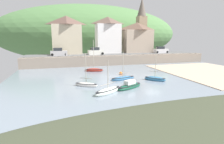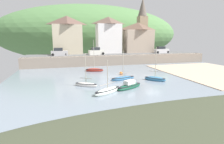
% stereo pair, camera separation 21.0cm
% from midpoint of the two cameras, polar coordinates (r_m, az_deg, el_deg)
% --- Properties ---
extents(ground, '(48.00, 41.00, 0.61)m').
position_cam_midpoint_polar(ground, '(24.58, 26.51, -6.06)').
color(ground, gray).
extents(quay_seawall, '(48.00, 9.40, 2.40)m').
position_cam_midpoint_polar(quay_seawall, '(47.00, 2.61, 4.12)').
color(quay_seawall, gray).
rests_on(quay_seawall, ground).
extents(hillside_backdrop, '(80.00, 44.00, 24.49)m').
position_cam_midpoint_polar(hillside_backdrop, '(83.02, -6.97, 11.94)').
color(hillside_backdrop, '#548149').
rests_on(hillside_backdrop, ground).
extents(waterfront_building_left, '(8.01, 5.64, 10.31)m').
position_cam_midpoint_polar(waterfront_building_left, '(51.99, -14.30, 11.39)').
color(waterfront_building_left, beige).
rests_on(waterfront_building_left, ground).
extents(waterfront_building_centre, '(7.30, 4.60, 10.41)m').
position_cam_midpoint_polar(waterfront_building_centre, '(53.68, -1.40, 11.75)').
color(waterfront_building_centre, white).
rests_on(waterfront_building_centre, ground).
extents(waterfront_building_right, '(8.97, 5.89, 9.00)m').
position_cam_midpoint_polar(waterfront_building_right, '(56.70, 7.82, 10.87)').
color(waterfront_building_right, tan).
rests_on(waterfront_building_right, ground).
extents(church_with_spire, '(3.00, 3.00, 17.16)m').
position_cam_midpoint_polar(church_with_spire, '(61.85, 9.25, 14.79)').
color(church_with_spire, '#9D876A').
rests_on(church_with_spire, ground).
extents(dinghy_open_wooden, '(4.55, 3.19, 1.29)m').
position_cam_midpoint_polar(dinghy_open_wooden, '(24.80, 5.39, -4.43)').
color(dinghy_open_wooden, '#18573C').
rests_on(dinghy_open_wooden, ground).
extents(sailboat_white_hull, '(4.24, 3.29, 4.36)m').
position_cam_midpoint_polar(sailboat_white_hull, '(22.55, -1.55, -6.03)').
color(sailboat_white_hull, white).
rests_on(sailboat_white_hull, ground).
extents(sailboat_nearest_shore, '(3.38, 2.64, 4.88)m').
position_cam_midpoint_polar(sailboat_nearest_shore, '(25.94, -8.41, -3.95)').
color(sailboat_nearest_shore, white).
rests_on(sailboat_nearest_shore, ground).
extents(sailboat_blue_trim, '(3.26, 3.31, 5.53)m').
position_cam_midpoint_polar(sailboat_blue_trim, '(29.92, 13.30, -2.08)').
color(sailboat_blue_trim, teal).
rests_on(sailboat_blue_trim, ground).
extents(rowboat_small_beached, '(4.61, 2.30, 4.77)m').
position_cam_midpoint_polar(rowboat_small_beached, '(29.82, 3.30, -1.96)').
color(rowboat_small_beached, teal).
rests_on(rowboat_small_beached, ground).
extents(sailboat_far_left, '(4.00, 2.26, 6.65)m').
position_cam_midpoint_polar(sailboat_far_left, '(37.34, -5.94, 0.67)').
color(sailboat_far_left, maroon).
rests_on(sailboat_far_left, ground).
extents(parked_car_near_slipway, '(4.16, 1.85, 1.95)m').
position_cam_midpoint_polar(parked_car_near_slipway, '(47.59, -16.67, 6.01)').
color(parked_car_near_slipway, '#BCBABC').
rests_on(parked_car_near_slipway, ground).
extents(parked_car_by_wall, '(4.24, 2.09, 1.95)m').
position_cam_midpoint_polar(parked_car_by_wall, '(48.41, -5.34, 6.48)').
color(parked_car_by_wall, silver).
rests_on(parked_car_by_wall, ground).
extents(parked_car_end_of_row, '(4.14, 1.82, 1.95)m').
position_cam_midpoint_polar(parked_car_end_of_row, '(55.47, 15.12, 6.70)').
color(parked_car_end_of_row, silver).
rests_on(parked_car_end_of_row, ground).
extents(mooring_buoy, '(0.63, 0.63, 0.63)m').
position_cam_midpoint_polar(mooring_buoy, '(34.00, 2.65, -0.44)').
color(mooring_buoy, orange).
rests_on(mooring_buoy, ground).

